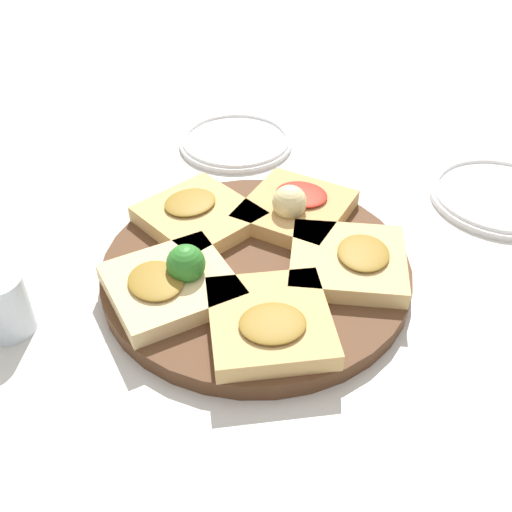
{
  "coord_description": "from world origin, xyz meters",
  "views": [
    {
      "loc": [
        0.06,
        -0.62,
        0.56
      ],
      "look_at": [
        0.0,
        0.0,
        0.04
      ],
      "focal_mm": 42.0,
      "sensor_mm": 36.0,
      "label": 1
    }
  ],
  "objects": [
    {
      "name": "focaccia_slice_2",
      "position": [
        0.03,
        -0.12,
        0.04
      ],
      "size": [
        0.17,
        0.18,
        0.03
      ],
      "color": "tan",
      "rests_on": "serving_board"
    },
    {
      "name": "focaccia_slice_1",
      "position": [
        -0.1,
        -0.07,
        0.04
      ],
      "size": [
        0.21,
        0.2,
        0.06
      ],
      "color": "#E5C689",
      "rests_on": "serving_board"
    },
    {
      "name": "plate_left",
      "position": [
        -0.07,
        0.37,
        0.01
      ],
      "size": [
        0.21,
        0.21,
        0.02
      ],
      "color": "white",
      "rests_on": "ground_plane"
    },
    {
      "name": "focaccia_slice_4",
      "position": [
        0.05,
        0.11,
        0.04
      ],
      "size": [
        0.19,
        0.2,
        0.06
      ],
      "color": "tan",
      "rests_on": "serving_board"
    },
    {
      "name": "water_glass",
      "position": [
        -0.3,
        -0.13,
        0.04
      ],
      "size": [
        0.06,
        0.06,
        0.08
      ],
      "primitive_type": "cylinder",
      "color": "silver",
      "rests_on": "ground_plane"
    },
    {
      "name": "serving_board",
      "position": [
        0.0,
        0.0,
        0.01
      ],
      "size": [
        0.42,
        0.42,
        0.02
      ],
      "primitive_type": "cylinder",
      "color": "#51331E",
      "rests_on": "ground_plane"
    },
    {
      "name": "plate_right",
      "position": [
        0.38,
        0.22,
        0.01
      ],
      "size": [
        0.23,
        0.23,
        0.02
      ],
      "color": "white",
      "rests_on": "ground_plane"
    },
    {
      "name": "focaccia_slice_3",
      "position": [
        0.13,
        -0.0,
        0.04
      ],
      "size": [
        0.16,
        0.15,
        0.03
      ],
      "color": "#DBB775",
      "rests_on": "serving_board"
    },
    {
      "name": "focaccia_slice_0",
      "position": [
        -0.09,
        0.08,
        0.04
      ],
      "size": [
        0.21,
        0.21,
        0.03
      ],
      "color": "tan",
      "rests_on": "serving_board"
    },
    {
      "name": "ground_plane",
      "position": [
        0.0,
        0.0,
        0.0
      ],
      "size": [
        3.0,
        3.0,
        0.0
      ],
      "primitive_type": "plane",
      "color": "beige"
    }
  ]
}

